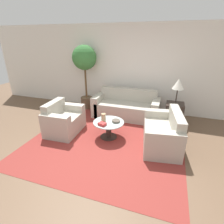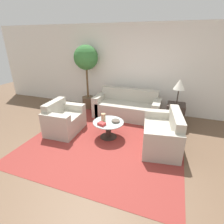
{
  "view_description": "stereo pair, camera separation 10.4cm",
  "coord_description": "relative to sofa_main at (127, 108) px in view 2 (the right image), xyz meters",
  "views": [
    {
      "loc": [
        1.16,
        -2.6,
        2.17
      ],
      "look_at": [
        -0.05,
        1.05,
        0.55
      ],
      "focal_mm": 28.0,
      "sensor_mm": 36.0,
      "label": 1
    },
    {
      "loc": [
        1.26,
        -2.57,
        2.17
      ],
      "look_at": [
        -0.05,
        1.05,
        0.55
      ],
      "focal_mm": 28.0,
      "sensor_mm": 36.0,
      "label": 2
    }
  ],
  "objects": [
    {
      "name": "armchair",
      "position": [
        -1.26,
        -1.4,
        0.0
      ],
      "size": [
        0.74,
        0.99,
        0.78
      ],
      "rotation": [
        0.0,
        0.0,
        1.61
      ],
      "color": "#B2AD9E",
      "rests_on": "ground_plane"
    },
    {
      "name": "book_stack",
      "position": [
        -0.17,
        -1.52,
        0.15
      ],
      "size": [
        0.19,
        0.17,
        0.06
      ],
      "rotation": [
        0.0,
        0.0,
        -0.3
      ],
      "color": "#BC3333",
      "rests_on": "coffee_table"
    },
    {
      "name": "wall_back",
      "position": [
        -0.04,
        0.65,
        1.02
      ],
      "size": [
        10.0,
        0.06,
        2.6
      ],
      "color": "white",
      "rests_on": "ground_plane"
    },
    {
      "name": "potted_plant",
      "position": [
        -1.43,
        0.29,
        1.18
      ],
      "size": [
        0.75,
        0.75,
        2.01
      ],
      "color": "brown",
      "rests_on": "ground_plane"
    },
    {
      "name": "side_table",
      "position": [
        1.35,
        -0.06,
        0.01
      ],
      "size": [
        0.46,
        0.46,
        0.59
      ],
      "color": "#332823",
      "rests_on": "ground_plane"
    },
    {
      "name": "loveseat",
      "position": [
        1.15,
        -1.25,
        0.0
      ],
      "size": [
        0.9,
        1.35,
        0.79
      ],
      "rotation": [
        0.0,
        0.0,
        -1.42
      ],
      "color": "#B2AD9E",
      "rests_on": "ground_plane"
    },
    {
      "name": "ground_plane",
      "position": [
        -0.04,
        -2.11,
        -0.28
      ],
      "size": [
        14.0,
        14.0,
        0.0
      ],
      "primitive_type": "plane",
      "color": "brown"
    },
    {
      "name": "sofa_main",
      "position": [
        0.0,
        0.0,
        0.0
      ],
      "size": [
        1.9,
        0.76,
        0.81
      ],
      "color": "#B2AD9E",
      "rests_on": "ground_plane"
    },
    {
      "name": "vase",
      "position": [
        -0.21,
        -1.33,
        0.22
      ],
      "size": [
        0.11,
        0.11,
        0.19
      ],
      "color": "tan",
      "rests_on": "coffee_table"
    },
    {
      "name": "rug",
      "position": [
        -0.09,
        -1.31,
        -0.28
      ],
      "size": [
        3.37,
        3.48,
        0.01
      ],
      "color": "maroon",
      "rests_on": "ground_plane"
    },
    {
      "name": "coffee_table",
      "position": [
        -0.09,
        -1.31,
        -0.02
      ],
      "size": [
        0.71,
        0.71,
        0.4
      ],
      "color": "#332823",
      "rests_on": "ground_plane"
    },
    {
      "name": "bowl",
      "position": [
        0.07,
        -1.26,
        0.15
      ],
      "size": [
        0.19,
        0.19,
        0.05
      ],
      "color": "brown",
      "rests_on": "coffee_table"
    },
    {
      "name": "table_lamp",
      "position": [
        1.35,
        -0.06,
        0.81
      ],
      "size": [
        0.28,
        0.28,
        0.66
      ],
      "color": "#332823",
      "rests_on": "side_table"
    }
  ]
}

